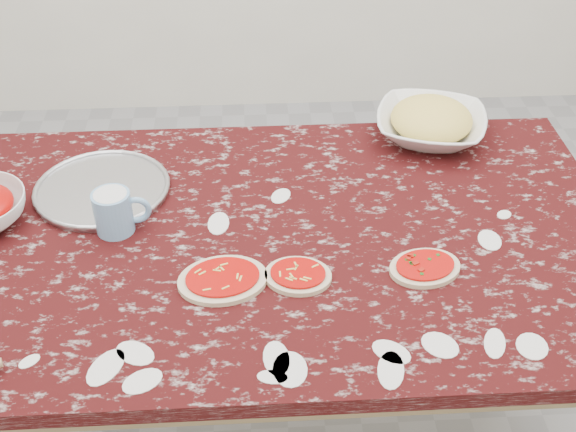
% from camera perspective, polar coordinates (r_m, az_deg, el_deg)
% --- Properties ---
extents(ground, '(4.00, 4.00, 0.00)m').
position_cam_1_polar(ground, '(2.29, 0.00, -16.09)').
color(ground, gray).
extents(worktable, '(1.60, 1.00, 0.75)m').
position_cam_1_polar(worktable, '(1.80, 0.00, -3.36)').
color(worktable, black).
rests_on(worktable, ground).
extents(pizza_tray, '(0.43, 0.43, 0.01)m').
position_cam_1_polar(pizza_tray, '(1.93, -14.20, 1.98)').
color(pizza_tray, '#B2B2B7').
rests_on(pizza_tray, worktable).
extents(cheese_bowl, '(0.37, 0.37, 0.07)m').
position_cam_1_polar(cheese_bowl, '(2.12, 10.99, 6.88)').
color(cheese_bowl, white).
rests_on(cheese_bowl, worktable).
extents(flour_mug, '(0.13, 0.09, 0.11)m').
position_cam_1_polar(flour_mug, '(1.77, -13.28, 0.34)').
color(flour_mug, '#74A7D4').
rests_on(flour_mug, worktable).
extents(pizza_left, '(0.22, 0.18, 0.02)m').
position_cam_1_polar(pizza_left, '(1.62, -5.09, -4.93)').
color(pizza_left, beige).
rests_on(pizza_left, worktable).
extents(pizza_mid, '(0.17, 0.15, 0.02)m').
position_cam_1_polar(pizza_mid, '(1.62, 0.78, -4.64)').
color(pizza_mid, beige).
rests_on(pizza_mid, worktable).
extents(pizza_right, '(0.19, 0.16, 0.02)m').
position_cam_1_polar(pizza_right, '(1.67, 10.57, -3.95)').
color(pizza_right, beige).
rests_on(pizza_right, worktable).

